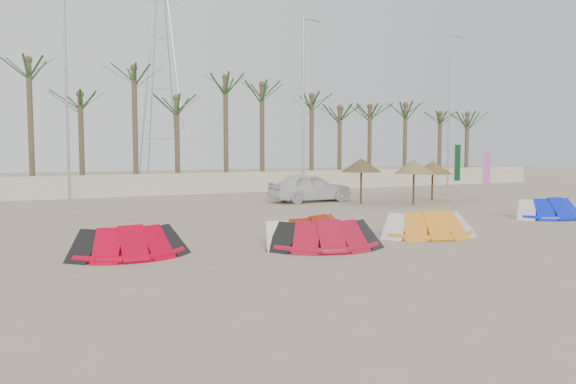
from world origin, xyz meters
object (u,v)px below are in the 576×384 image
kite_orange (424,223)px  parasol_left (361,165)px  kite_red_left (128,240)px  kite_red_right (307,228)px  kite_blue (546,208)px  car (310,187)px  kite_red_mid (321,233)px  parasol_right (433,168)px  parasol_mid (414,167)px

kite_orange → parasol_left: size_ratio=1.43×
kite_red_left → parasol_left: size_ratio=1.29×
kite_red_right → kite_blue: size_ratio=1.19×
kite_red_left → car: car is taller
kite_red_right → kite_orange: 3.97m
car → kite_red_left: bearing=132.4°
kite_red_right → parasol_left: bearing=48.6°
kite_orange → kite_blue: same height
kite_red_mid → kite_blue: same height
kite_blue → parasol_right: size_ratio=1.49×
kite_red_left → kite_red_mid: (5.16, -1.23, 0.00)m
parasol_left → parasol_mid: 2.63m
parasol_mid → car: size_ratio=0.51×
kite_red_left → kite_red_mid: 5.30m
kite_red_left → kite_orange: bearing=-5.3°
parasol_left → car: size_ratio=0.52×
kite_red_mid → parasol_left: bearing=51.4°
kite_blue → parasol_mid: size_ratio=1.43×
kite_blue → kite_red_mid: bearing=-170.4°
kite_red_mid → parasol_right: (12.70, 10.07, 1.37)m
parasol_right → car: size_ratio=0.49×
parasol_left → parasol_mid: size_ratio=1.02×
kite_red_mid → kite_blue: (11.68, 1.97, -0.00)m
kite_red_left → car: size_ratio=0.67×
kite_red_left → parasol_mid: 17.09m
parasol_mid → car: 5.50m
parasol_mid → kite_blue: bearing=-77.5°
kite_orange → parasol_right: (8.67, 9.68, 1.37)m
kite_red_right → kite_orange: size_ratio=1.17×
parasol_mid → kite_red_right: bearing=-143.5°
kite_red_mid → kite_orange: 4.05m
kite_red_mid → kite_red_right: size_ratio=0.88×
parasol_right → parasol_mid: bearing=-148.8°
kite_blue → car: bearing=117.3°
kite_blue → kite_red_left: bearing=-177.5°
kite_orange → parasol_right: bearing=48.2°
parasol_left → kite_blue: bearing=-67.3°
kite_red_right → car: (6.21, 11.20, 0.34)m
kite_red_mid → kite_blue: 11.84m
kite_blue → parasol_left: size_ratio=1.40×
kite_red_mid → kite_red_right: (0.13, 1.10, 0.00)m
parasol_right → kite_blue: bearing=-97.2°
parasol_right → parasol_left: bearing=177.4°
kite_orange → parasol_mid: bearing=52.9°
car → kite_blue: bearing=-154.2°
parasol_left → kite_orange: bearing=-112.9°
kite_orange → parasol_left: 10.85m
car → parasol_left: bearing=-138.8°
kite_orange → car: (2.30, 11.91, 0.35)m
kite_red_mid → parasol_left: 13.24m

